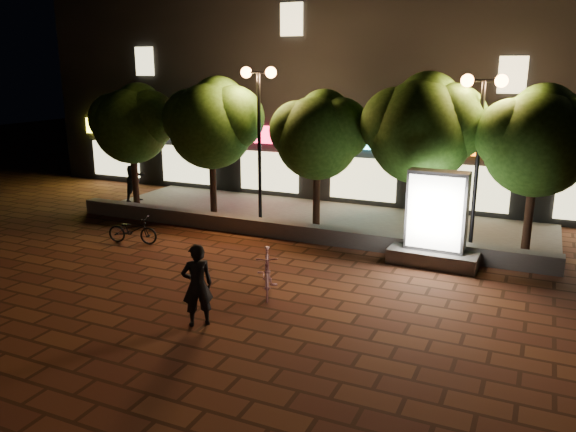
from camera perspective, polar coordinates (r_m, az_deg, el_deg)
The scene contains 16 objects.
ground at distance 14.58m, azimuth -6.93°, elevation -6.35°, with size 80.00×80.00×0.00m, color brown.
retaining_wall at distance 17.85m, azimuth -0.29°, elevation -1.43°, with size 16.00×0.45×0.50m, color slate.
sidewalk at distance 20.12m, azimuth 2.69°, elevation -0.20°, with size 16.00×5.00×0.08m, color slate.
building_block at distance 25.59m, azimuth 8.41°, elevation 14.08°, with size 28.00×8.12×11.30m.
tree_far_left at distance 22.22m, azimuth -15.36°, elevation 9.24°, with size 3.36×2.80×4.63m.
tree_left at distance 20.16m, azimuth -7.58°, elevation 9.55°, with size 3.60×3.00×4.89m.
tree_mid at distance 18.39m, azimuth 3.20°, elevation 8.45°, with size 3.24×2.70×4.50m.
tree_right at distance 17.43m, azimuth 13.52°, elevation 8.89°, with size 3.72×3.10×5.07m.
tree_far_right at distance 17.13m, azimuth 24.08°, elevation 7.26°, with size 3.48×2.90×4.76m.
street_lamp_left at distance 18.92m, azimuth -2.96°, elevation 11.10°, with size 1.26×0.36×5.18m.
street_lamp_right at distance 16.90m, azimuth 18.94°, elevation 9.45°, with size 1.26×0.36×4.98m.
ad_kiosk at distance 15.83m, azimuth 14.70°, elevation -1.06°, with size 2.42×1.26×2.59m.
scooter_pink at distance 13.43m, azimuth -2.12°, elevation -5.70°, with size 0.50×1.78×1.07m, color #C584A2.
rider at distance 11.85m, azimuth -9.15°, elevation -6.91°, with size 0.65×0.42×1.77m, color black.
scooter_parked at distance 17.89m, azimuth -15.44°, elevation -1.39°, with size 0.55×1.59×0.84m, color black.
pedestrian at distance 23.05m, azimuth -15.15°, elevation 3.75°, with size 0.93×0.72×1.90m, color black.
Camera 1 is at (7.19, -11.57, 5.22)m, focal length 35.19 mm.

